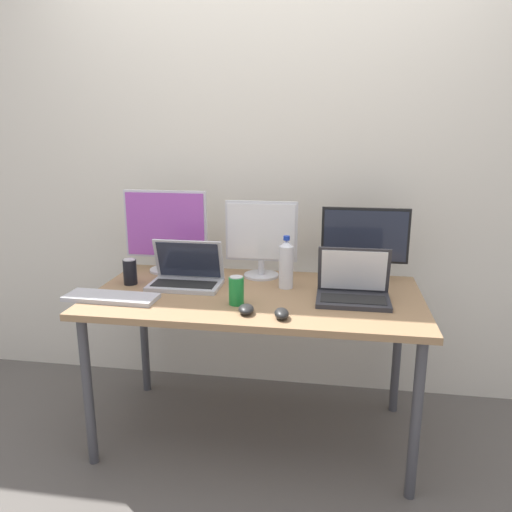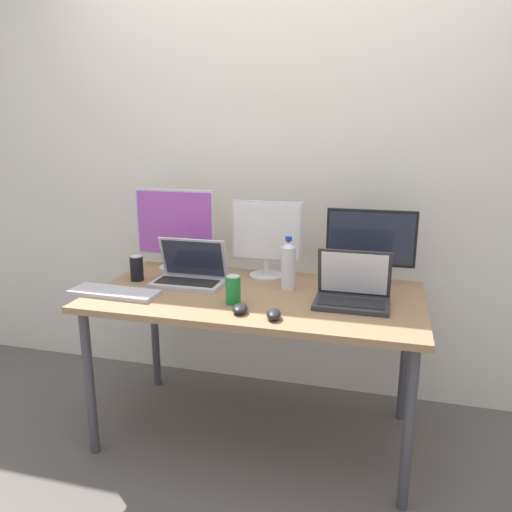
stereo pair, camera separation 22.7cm
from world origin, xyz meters
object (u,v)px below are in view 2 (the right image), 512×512
monitor_center (267,238)px  laptop_secondary (352,292)px  work_desk (256,307)px  water_bottle (288,265)px  mouse_by_laptop (274,314)px  mouse_by_keyboard (240,309)px  monitor_right (370,244)px  soda_can_by_laptop (137,268)px  monitor_left (175,228)px  soda_can_near_keyboard (233,290)px  keyboard_main (114,293)px  laptop_silver (190,273)px

monitor_center → laptop_secondary: (0.46, -0.30, -0.15)m
work_desk → monitor_center: (-0.02, 0.28, 0.27)m
monitor_center → water_bottle: size_ratio=1.54×
mouse_by_laptop → mouse_by_keyboard: bearing=158.5°
monitor_center → water_bottle: 0.24m
work_desk → monitor_right: 0.62m
mouse_by_laptop → laptop_secondary: bearing=32.0°
monitor_center → laptop_secondary: 0.57m
mouse_by_keyboard → mouse_by_laptop: size_ratio=1.00×
monitor_right → water_bottle: size_ratio=1.66×
mouse_by_keyboard → soda_can_by_laptop: bearing=145.1°
monitor_left → mouse_by_keyboard: 0.79m
monitor_right → laptop_secondary: (-0.06, -0.29, -0.15)m
mouse_by_keyboard → soda_can_near_keyboard: bearing=112.5°
mouse_by_keyboard → mouse_by_laptop: bearing=-20.5°
monitor_left → mouse_by_keyboard: monitor_left is taller
work_desk → keyboard_main: bearing=-163.6°
laptop_secondary → soda_can_near_keyboard: size_ratio=2.54×
keyboard_main → soda_can_by_laptop: 0.24m
laptop_secondary → soda_can_by_laptop: 1.07m
water_bottle → soda_can_near_keyboard: (-0.19, -0.27, -0.05)m
work_desk → laptop_secondary: size_ratio=4.74×
monitor_left → laptop_silver: 0.34m
monitor_left → soda_can_by_laptop: size_ratio=3.52×
monitor_right → laptop_silver: (-0.85, -0.20, -0.15)m
work_desk → monitor_center: 0.39m
keyboard_main → water_bottle: water_bottle is taller
laptop_silver → mouse_by_keyboard: (0.35, -0.32, -0.03)m
soda_can_near_keyboard → work_desk: bearing=68.6°
laptop_secondary → soda_can_by_laptop: bearing=176.5°
laptop_secondary → soda_can_by_laptop: (-1.07, 0.07, 0.01)m
work_desk → laptop_secondary: bearing=-2.7°
mouse_by_laptop → soda_can_by_laptop: (-0.78, 0.33, 0.04)m
keyboard_main → mouse_by_laptop: size_ratio=4.33×
monitor_left → mouse_by_keyboard: size_ratio=4.61×
water_bottle → monitor_center: bearing=131.4°
laptop_silver → keyboard_main: bearing=-137.6°
monitor_left → monitor_right: (1.02, -0.03, -0.02)m
work_desk → mouse_by_keyboard: bearing=-89.7°
monitor_left → keyboard_main: size_ratio=1.06×
keyboard_main → mouse_by_laptop: 0.78m
monitor_left → laptop_secondary: (0.97, -0.32, -0.17)m
laptop_secondary → water_bottle: size_ratio=1.26×
laptop_secondary → soda_can_near_keyboard: (-0.50, -0.14, 0.01)m
monitor_left → water_bottle: 0.69m
monitor_right → soda_can_by_laptop: (-1.13, -0.22, -0.14)m
laptop_silver → water_bottle: (0.48, 0.04, 0.06)m
keyboard_main → mouse_by_keyboard: mouse_by_keyboard is taller
mouse_by_keyboard → soda_can_by_laptop: soda_can_by_laptop is taller
mouse_by_keyboard → soda_can_by_laptop: size_ratio=0.76×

